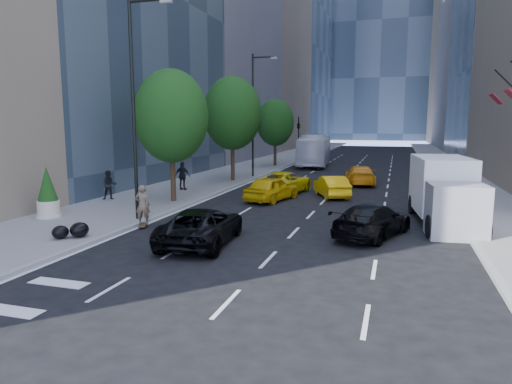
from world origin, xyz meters
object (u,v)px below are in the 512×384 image
(skateboarder, at_px, (143,208))
(planter_shrub, at_px, (48,193))
(black_sedan_lincoln, at_px, (202,226))
(black_sedan_mercedes, at_px, (373,220))
(city_bus, at_px, (315,150))
(box_truck, at_px, (445,191))

(skateboarder, distance_m, planter_shrub, 5.10)
(black_sedan_lincoln, xyz_separation_m, planter_shrub, (-8.68, 1.73, 0.61))
(black_sedan_mercedes, xyz_separation_m, city_bus, (-7.75, 30.83, 0.99))
(skateboarder, relative_size, black_sedan_lincoln, 0.36)
(black_sedan_lincoln, relative_size, city_bus, 0.42)
(city_bus, height_order, planter_shrub, city_bus)
(box_truck, bearing_deg, black_sedan_lincoln, -151.74)
(black_sedan_mercedes, bearing_deg, planter_shrub, 25.17)
(city_bus, bearing_deg, planter_shrub, -107.82)
(black_sedan_lincoln, bearing_deg, box_truck, -150.69)
(black_sedan_mercedes, relative_size, city_bus, 0.39)
(black_sedan_lincoln, distance_m, box_truck, 11.15)
(box_truck, bearing_deg, planter_shrub, -171.86)
(black_sedan_mercedes, bearing_deg, city_bus, -55.85)
(skateboarder, height_order, box_truck, box_truck)
(skateboarder, height_order, planter_shrub, planter_shrub)
(skateboarder, xyz_separation_m, city_bus, (2.05, 32.17, 0.77))
(black_sedan_lincoln, bearing_deg, planter_shrub, -16.42)
(skateboarder, relative_size, city_bus, 0.15)
(black_sedan_lincoln, bearing_deg, black_sedan_mercedes, -158.86)
(skateboarder, distance_m, city_bus, 32.24)
(city_bus, bearing_deg, black_sedan_mercedes, -81.21)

